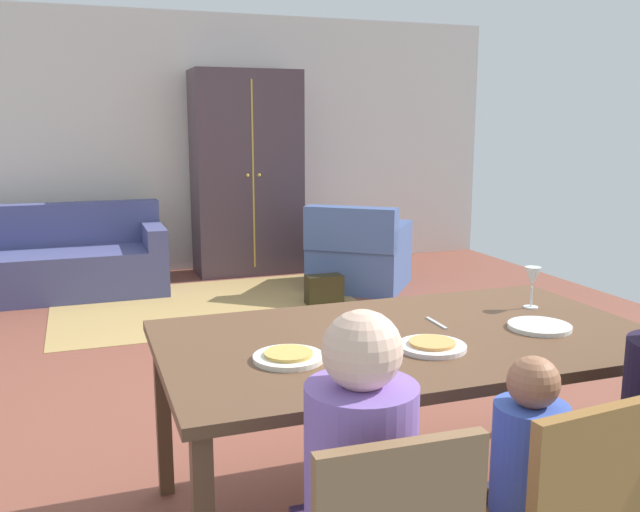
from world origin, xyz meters
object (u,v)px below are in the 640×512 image
object	(u,v)px
person_child	(518,511)
armoire	(247,173)
plate_near_woman	(540,327)
wine_glass	(532,279)
plate_near_child	(432,347)
handbag	(324,290)
plate_near_man	(289,358)
couch	(60,262)
dining_table	(409,350)
armchair	(359,256)

from	to	relation	value
person_child	armoire	distance (m)	5.56
plate_near_woman	armoire	xyz separation A→B (m)	(-0.03, 4.86, 0.28)
wine_glass	person_child	world-z (taller)	wine_glass
plate_near_child	handbag	xyz separation A→B (m)	(0.81, 3.39, -0.64)
plate_near_man	couch	world-z (taller)	couch
dining_table	couch	distance (m)	4.60
dining_table	armoire	world-z (taller)	armoire
armoire	handbag	size ratio (longest dim) A/B	6.56
plate_near_woman	couch	bearing A→B (deg)	113.11
dining_table	wine_glass	bearing A→B (deg)	14.56
dining_table	person_child	world-z (taller)	person_child
armchair	armoire	distance (m)	1.55
dining_table	plate_near_man	distance (m)	0.55
person_child	couch	xyz separation A→B (m)	(-1.38, 5.11, -0.13)
armoire	handbag	xyz separation A→B (m)	(0.31, -1.55, -0.92)
armchair	wine_glass	bearing A→B (deg)	-100.21
armchair	plate_near_child	bearing A→B (deg)	-108.94
plate_near_man	armchair	size ratio (longest dim) A/B	0.21
plate_near_man	person_child	bearing A→B (deg)	-49.65
armchair	armoire	world-z (taller)	armoire
plate_near_man	armoire	distance (m)	5.00
plate_near_man	plate_near_woman	bearing A→B (deg)	1.08
wine_glass	armoire	size ratio (longest dim) A/B	0.09
wine_glass	handbag	distance (m)	3.13
dining_table	armoire	bearing A→B (deg)	84.02
wine_glass	armoire	world-z (taller)	armoire
person_child	plate_near_woman	bearing A→B (deg)	50.24
plate_near_woman	armchair	world-z (taller)	armchair
handbag	armoire	bearing A→B (deg)	101.20
armoire	armchair	bearing A→B (deg)	-52.92
handbag	couch	bearing A→B (deg)	152.06
dining_table	plate_near_man	size ratio (longest dim) A/B	7.70
dining_table	person_child	distance (m)	0.79
handbag	plate_near_man	bearing A→B (deg)	-111.81
person_child	couch	size ratio (longest dim) A/B	0.49
person_child	plate_near_man	bearing A→B (deg)	130.35
dining_table	plate_near_child	bearing A→B (deg)	-90.00
plate_near_child	plate_near_woman	bearing A→B (deg)	8.60
plate_near_child	dining_table	bearing A→B (deg)	90.00
couch	armchair	xyz separation A→B (m)	(2.70, -0.70, 0.02)
dining_table	wine_glass	world-z (taller)	wine_glass
couch	dining_table	bearing A→B (deg)	-72.49
wine_glass	person_child	bearing A→B (deg)	-127.11
plate_near_child	plate_near_woman	size ratio (longest dim) A/B	1.00
plate_near_woman	wine_glass	world-z (taller)	wine_glass
person_child	armchair	bearing A→B (deg)	73.28
dining_table	plate_near_child	distance (m)	0.19
wine_glass	couch	xyz separation A→B (m)	(-2.07, 4.19, -0.59)
plate_near_man	plate_near_child	distance (m)	0.53
plate_near_man	plate_near_woman	xyz separation A→B (m)	(1.06, 0.02, 0.00)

